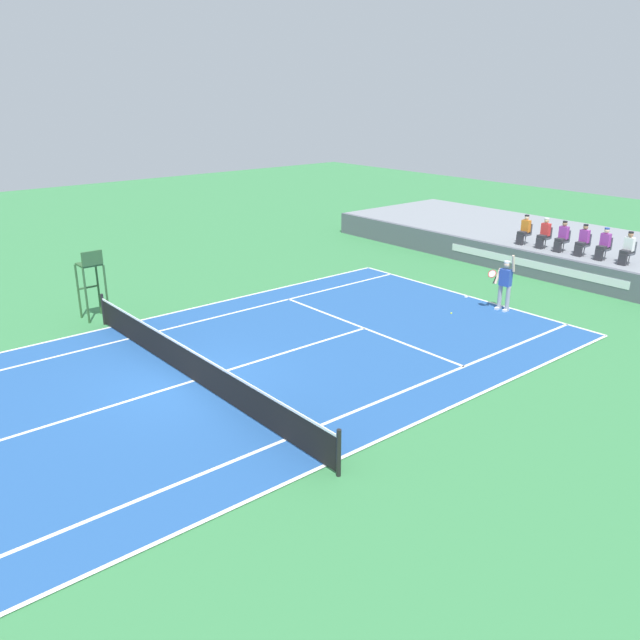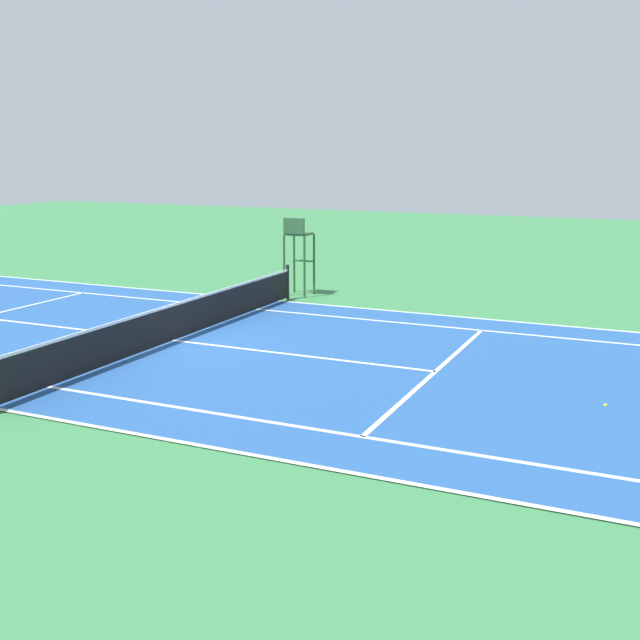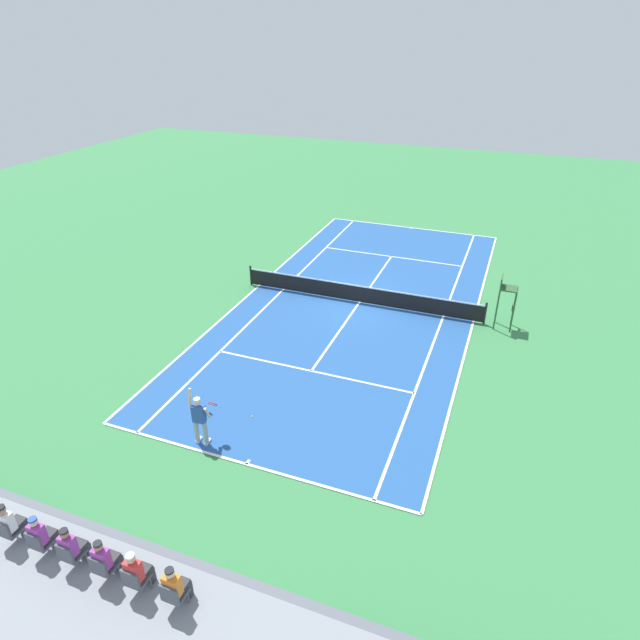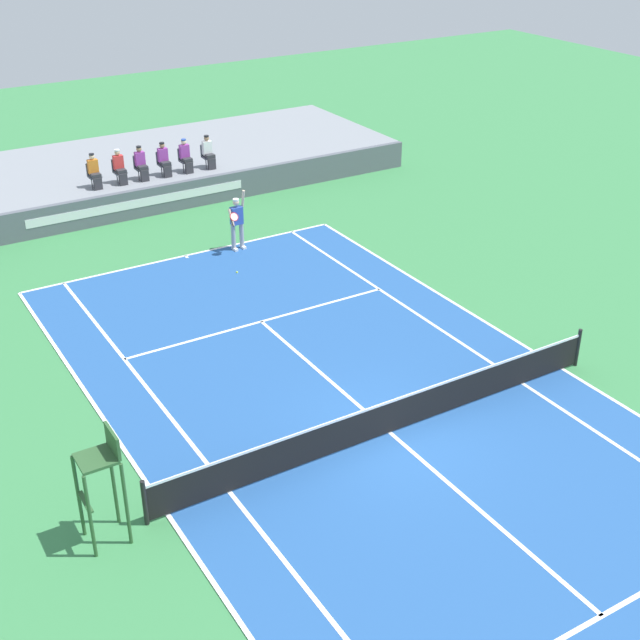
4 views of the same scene
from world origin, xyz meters
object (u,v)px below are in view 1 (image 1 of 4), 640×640
object	(u,v)px
spectator_seated_0	(524,230)
spectator_seated_2	(562,237)
spectator_seated_4	(604,244)
umpire_chair	(91,275)
tennis_player	(505,284)
tennis_ball	(451,313)
spectator_seated_1	(544,234)
spectator_seated_3	(583,241)
spectator_seated_5	(628,249)

from	to	relation	value
spectator_seated_0	spectator_seated_2	bearing A→B (deg)	0.00
spectator_seated_4	umpire_chair	size ratio (longest dim) A/B	0.52
tennis_player	umpire_chair	xyz separation A→B (m)	(-8.47, -11.51, 0.56)
tennis_ball	spectator_seated_4	bearing A→B (deg)	78.37
tennis_player	umpire_chair	distance (m)	14.30
spectator_seated_1	spectator_seated_3	size ratio (longest dim) A/B	1.00
spectator_seated_0	spectator_seated_2	size ratio (longest dim) A/B	1.00
spectator_seated_2	spectator_seated_5	bearing A→B (deg)	0.00
spectator_seated_2	spectator_seated_4	size ratio (longest dim) A/B	1.00
spectator_seated_3	spectator_seated_4	bearing A→B (deg)	0.00
tennis_player	spectator_seated_1	bearing A→B (deg)	109.90
spectator_seated_4	tennis_player	bearing A→B (deg)	-96.20
spectator_seated_0	spectator_seated_3	world-z (taller)	same
spectator_seated_3	spectator_seated_5	xyz separation A→B (m)	(1.84, 0.00, 0.00)
spectator_seated_4	spectator_seated_5	bearing A→B (deg)	0.00
spectator_seated_2	tennis_player	distance (m)	5.79
umpire_chair	tennis_player	bearing A→B (deg)	53.64
spectator_seated_4	tennis_ball	bearing A→B (deg)	-101.63
spectator_seated_2	umpire_chair	bearing A→B (deg)	-113.02
spectator_seated_5	spectator_seated_1	bearing A→B (deg)	180.00
spectator_seated_3	spectator_seated_5	bearing A→B (deg)	0.00
spectator_seated_2	spectator_seated_3	distance (m)	0.92
spectator_seated_3	tennis_player	world-z (taller)	spectator_seated_3
spectator_seated_0	tennis_ball	xyz separation A→B (m)	(2.10, -7.35, -1.65)
spectator_seated_5	spectator_seated_2	bearing A→B (deg)	180.00
tennis_ball	umpire_chair	xyz separation A→B (m)	(-7.57, -9.78, 1.52)
spectator_seated_3	spectator_seated_1	bearing A→B (deg)	180.00
spectator_seated_0	tennis_player	xyz separation A→B (m)	(3.00, -5.62, -0.69)
tennis_player	umpire_chair	size ratio (longest dim) A/B	0.85
spectator_seated_0	spectator_seated_1	xyz separation A→B (m)	(0.97, 0.00, 0.00)
spectator_seated_0	spectator_seated_1	size ratio (longest dim) A/B	1.00
spectator_seated_2	tennis_ball	bearing A→B (deg)	-87.73
tennis_ball	spectator_seated_5	bearing A→B (deg)	71.45
spectator_seated_1	spectator_seated_4	size ratio (longest dim) A/B	1.00
spectator_seated_0	spectator_seated_1	distance (m)	0.97
spectator_seated_0	spectator_seated_4	distance (m)	3.61
spectator_seated_3	spectator_seated_5	world-z (taller)	same
tennis_ball	umpire_chair	world-z (taller)	umpire_chair
spectator_seated_0	spectator_seated_4	world-z (taller)	same
spectator_seated_4	spectator_seated_5	distance (m)	0.95
spectator_seated_2	spectator_seated_4	distance (m)	1.80
spectator_seated_5	spectator_seated_0	bearing A→B (deg)	180.00
spectator_seated_5	tennis_player	xyz separation A→B (m)	(-1.57, -5.62, -0.69)
spectator_seated_4	spectator_seated_3	bearing A→B (deg)	180.00
tennis_player	umpire_chair	world-z (taller)	umpire_chair
spectator_seated_0	umpire_chair	world-z (taller)	umpire_chair
spectator_seated_2	spectator_seated_3	world-z (taller)	same
spectator_seated_0	spectator_seated_3	distance (m)	2.72
spectator_seated_2	umpire_chair	size ratio (longest dim) A/B	0.52
spectator_seated_0	spectator_seated_5	distance (m)	4.57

